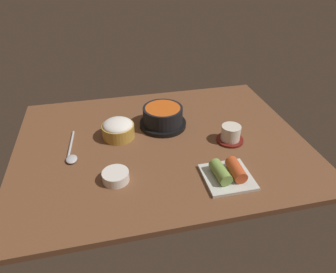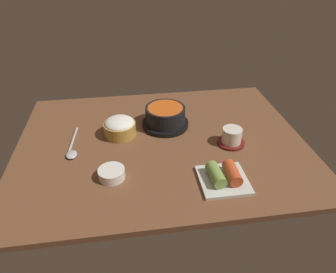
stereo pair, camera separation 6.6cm
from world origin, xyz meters
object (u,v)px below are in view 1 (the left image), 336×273
at_px(rice_bowl, 118,129).
at_px(tea_cup_with_saucer, 231,134).
at_px(side_bowl_near, 116,176).
at_px(spoon, 71,154).
at_px(stone_pot, 163,117).
at_px(kimchi_plate, 228,174).

xyz_separation_m(rice_bowl, tea_cup_with_saucer, (0.38, -0.11, -0.01)).
xyz_separation_m(side_bowl_near, spoon, (-0.13, 0.15, -0.01)).
height_order(stone_pot, side_bowl_near, stone_pot).
bearing_deg(side_bowl_near, rice_bowl, 82.94).
relative_size(side_bowl_near, spoon, 0.41).
relative_size(stone_pot, spoon, 0.91).
bearing_deg(rice_bowl, spoon, -154.22).
relative_size(tea_cup_with_saucer, kimchi_plate, 0.67).
distance_m(rice_bowl, spoon, 0.18).
height_order(stone_pot, spoon, stone_pot).
bearing_deg(kimchi_plate, side_bowl_near, 168.72).
xyz_separation_m(stone_pot, kimchi_plate, (0.13, -0.33, -0.02)).
distance_m(kimchi_plate, spoon, 0.51).
bearing_deg(tea_cup_with_saucer, rice_bowl, 163.50).
height_order(rice_bowl, kimchi_plate, rice_bowl).
height_order(stone_pot, tea_cup_with_saucer, stone_pot).
xyz_separation_m(tea_cup_with_saucer, side_bowl_near, (-0.41, -0.12, -0.01)).
height_order(tea_cup_with_saucer, kimchi_plate, tea_cup_with_saucer).
relative_size(kimchi_plate, spoon, 0.73).
xyz_separation_m(stone_pot, rice_bowl, (-0.17, -0.04, -0.00)).
bearing_deg(rice_bowl, tea_cup_with_saucer, -16.50).
bearing_deg(kimchi_plate, rice_bowl, 135.01).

